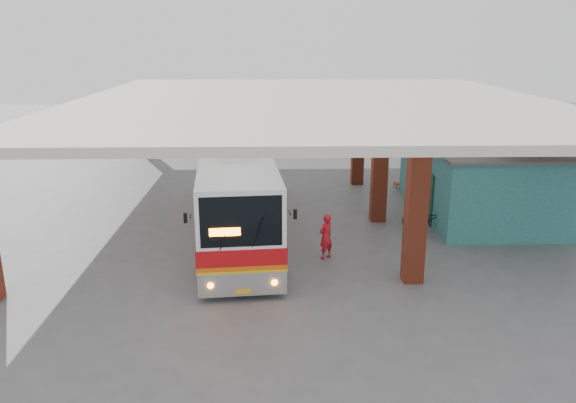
{
  "coord_description": "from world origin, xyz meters",
  "views": [
    {
      "loc": [
        -1.27,
        -19.01,
        7.34
      ],
      "look_at": [
        -0.79,
        0.0,
        1.72
      ],
      "focal_mm": 35.0,
      "sensor_mm": 36.0,
      "label": 1
    }
  ],
  "objects_px": {
    "coach_bus": "(236,189)",
    "motorcycle": "(428,219)",
    "red_chair": "(401,180)",
    "pedestrian": "(326,236)"
  },
  "relations": [
    {
      "from": "motorcycle",
      "to": "red_chair",
      "type": "height_order",
      "value": "motorcycle"
    },
    {
      "from": "coach_bus",
      "to": "red_chair",
      "type": "relative_size",
      "value": 14.81
    },
    {
      "from": "pedestrian",
      "to": "red_chair",
      "type": "relative_size",
      "value": 1.89
    },
    {
      "from": "coach_bus",
      "to": "red_chair",
      "type": "height_order",
      "value": "coach_bus"
    },
    {
      "from": "motorcycle",
      "to": "pedestrian",
      "type": "distance_m",
      "value": 4.99
    },
    {
      "from": "coach_bus",
      "to": "motorcycle",
      "type": "height_order",
      "value": "coach_bus"
    },
    {
      "from": "pedestrian",
      "to": "red_chair",
      "type": "distance_m",
      "value": 10.34
    },
    {
      "from": "pedestrian",
      "to": "coach_bus",
      "type": "bearing_deg",
      "value": -81.73
    },
    {
      "from": "motorcycle",
      "to": "red_chair",
      "type": "relative_size",
      "value": 2.38
    },
    {
      "from": "pedestrian",
      "to": "motorcycle",
      "type": "bearing_deg",
      "value": 170.45
    }
  ]
}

